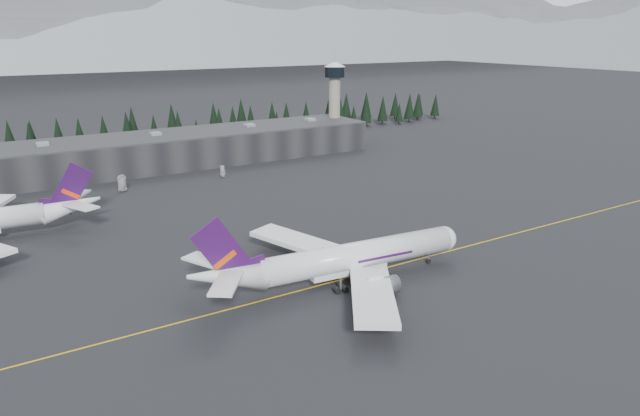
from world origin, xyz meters
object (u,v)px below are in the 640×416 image
terminal (182,148)px  control_tower (335,94)px  jet_main (336,260)px  gse_vehicle_b (223,175)px  gse_vehicle_a (122,189)px

terminal → control_tower: control_tower is taller
terminal → jet_main: size_ratio=2.55×
gse_vehicle_b → control_tower: bearing=87.3°
gse_vehicle_a → terminal: bearing=33.9°
control_tower → gse_vehicle_b: 79.64m
jet_main → gse_vehicle_a: (-20.76, 97.98, -4.40)m
jet_main → terminal: bearing=90.9°
terminal → jet_main: jet_main is taller
jet_main → gse_vehicle_b: jet_main is taller
terminal → control_tower: size_ratio=4.24×
control_tower → gse_vehicle_a: control_tower is taller
jet_main → gse_vehicle_b: bearing=86.5°
terminal → gse_vehicle_a: size_ratio=27.58×
control_tower → gse_vehicle_b: bearing=-155.5°
terminal → jet_main: (-10.09, -127.76, -1.09)m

